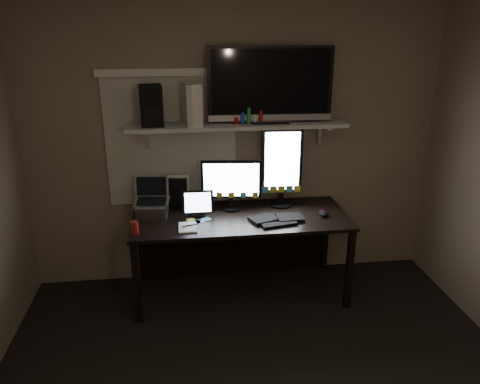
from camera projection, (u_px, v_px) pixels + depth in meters
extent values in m
plane|color=#6E634F|center=(235.00, 145.00, 4.09)|extent=(3.60, 0.00, 3.60)
cube|color=beige|center=(171.00, 142.00, 3.99)|extent=(1.10, 0.02, 1.10)
cube|color=black|center=(240.00, 218.00, 3.92)|extent=(1.80, 0.75, 0.03)
cube|color=black|center=(236.00, 239.00, 4.38)|extent=(1.80, 0.02, 0.70)
cube|color=black|center=(136.00, 283.00, 3.63)|extent=(0.05, 0.05, 0.70)
cube|color=black|center=(349.00, 269.00, 3.84)|extent=(0.05, 0.05, 0.70)
cube|color=black|center=(142.00, 245.00, 4.26)|extent=(0.05, 0.05, 0.70)
cube|color=black|center=(325.00, 235.00, 4.46)|extent=(0.05, 0.05, 0.70)
cube|color=#B7B7B2|center=(237.00, 125.00, 3.85)|extent=(1.80, 0.35, 0.03)
cube|color=black|center=(231.00, 185.00, 3.99)|extent=(0.51, 0.11, 0.45)
cube|color=black|center=(282.00, 167.00, 4.03)|extent=(0.36, 0.08, 0.71)
cube|color=black|center=(277.00, 219.00, 3.84)|extent=(0.47, 0.25, 0.03)
ellipsoid|color=black|center=(324.00, 213.00, 3.92)|extent=(0.08, 0.12, 0.04)
cube|color=white|center=(188.00, 227.00, 3.69)|extent=(0.14, 0.20, 0.01)
cube|color=black|center=(198.00, 203.00, 3.88)|extent=(0.26, 0.11, 0.23)
cube|color=black|center=(174.00, 191.00, 4.08)|extent=(0.24, 0.14, 0.29)
cube|color=#A9AAAE|center=(152.00, 198.00, 3.86)|extent=(0.30, 0.26, 0.32)
cylinder|color=maroon|center=(134.00, 228.00, 3.58)|extent=(0.08, 0.08, 0.10)
cube|color=black|center=(270.00, 85.00, 3.77)|extent=(1.02, 0.22, 0.61)
cube|color=beige|center=(192.00, 104.00, 3.73)|extent=(0.16, 0.29, 0.33)
cube|color=black|center=(151.00, 105.00, 3.70)|extent=(0.19, 0.23, 0.32)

